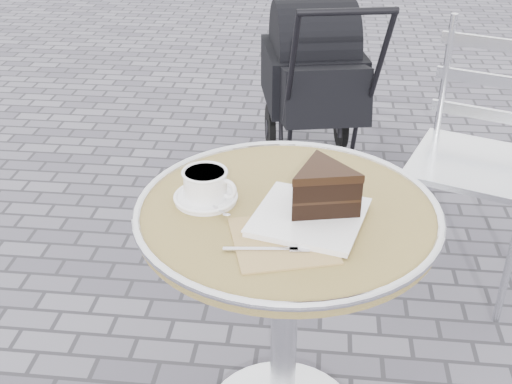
# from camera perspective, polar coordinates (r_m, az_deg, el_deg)

# --- Properties ---
(cafe_table) EXTENTS (0.72, 0.72, 0.74)m
(cafe_table) POSITION_cam_1_polar(r_m,az_deg,el_deg) (1.59, 2.67, -6.55)
(cafe_table) COLOR silver
(cafe_table) RESTS_ON ground
(cappuccino_set) EXTENTS (0.15, 0.16, 0.08)m
(cappuccino_set) POSITION_cam_1_polar(r_m,az_deg,el_deg) (1.51, -4.46, 0.40)
(cappuccino_set) COLOR white
(cappuccino_set) RESTS_ON cafe_table
(cake_plate_set) EXTENTS (0.34, 0.35, 0.13)m
(cake_plate_set) POSITION_cam_1_polar(r_m,az_deg,el_deg) (1.44, 5.65, -0.33)
(cake_plate_set) COLOR #A17F58
(cake_plate_set) RESTS_ON cafe_table
(bistro_chair) EXTENTS (0.55, 0.55, 0.95)m
(bistro_chair) POSITION_cam_1_polar(r_m,az_deg,el_deg) (2.39, 19.79, 5.35)
(bistro_chair) COLOR silver
(bistro_chair) RESTS_ON ground
(baby_stroller) EXTENTS (0.57, 0.95, 0.93)m
(baby_stroller) POSITION_cam_1_polar(r_m,az_deg,el_deg) (3.10, 5.30, 9.17)
(baby_stroller) COLOR black
(baby_stroller) RESTS_ON ground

